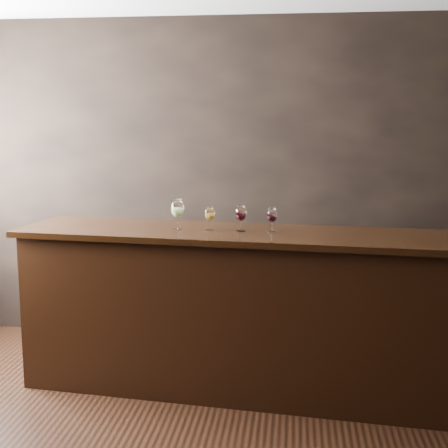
# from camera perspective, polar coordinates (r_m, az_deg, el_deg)

# --- Properties ---
(room_shell) EXTENTS (5.02, 4.52, 2.81)m
(room_shell) POSITION_cam_1_polar(r_m,az_deg,el_deg) (3.40, -10.65, 7.44)
(room_shell) COLOR black
(room_shell) RESTS_ON ground
(bar_counter) EXTENTS (3.25, 1.04, 1.12)m
(bar_counter) POSITION_cam_1_polar(r_m,az_deg,el_deg) (4.48, 2.30, -8.30)
(bar_counter) COLOR black
(bar_counter) RESTS_ON ground
(bar_top) EXTENTS (3.36, 1.12, 0.04)m
(bar_top) POSITION_cam_1_polar(r_m,az_deg,el_deg) (4.34, 2.35, -0.97)
(bar_top) COLOR black
(bar_top) RESTS_ON bar_counter
(back_bar_shelf) EXTENTS (2.20, 0.40, 0.79)m
(back_bar_shelf) POSITION_cam_1_polar(r_m,az_deg,el_deg) (5.46, -3.07, -6.84)
(back_bar_shelf) COLOR black
(back_bar_shelf) RESTS_ON ground
(glass_white) EXTENTS (0.09, 0.09, 0.22)m
(glass_white) POSITION_cam_1_polar(r_m,az_deg,el_deg) (4.39, -4.28, 1.36)
(glass_white) COLOR white
(glass_white) RESTS_ON bar_top
(glass_amber) EXTENTS (0.07, 0.07, 0.17)m
(glass_amber) POSITION_cam_1_polar(r_m,az_deg,el_deg) (4.37, -1.32, 0.91)
(glass_amber) COLOR white
(glass_amber) RESTS_ON bar_top
(glass_red_a) EXTENTS (0.08, 0.08, 0.18)m
(glass_red_a) POSITION_cam_1_polar(r_m,az_deg,el_deg) (4.33, 1.55, 0.95)
(glass_red_a) COLOR white
(glass_red_a) RESTS_ON bar_top
(glass_red_b) EXTENTS (0.07, 0.07, 0.17)m
(glass_red_b) POSITION_cam_1_polar(r_m,az_deg,el_deg) (4.31, 4.41, 0.78)
(glass_red_b) COLOR white
(glass_red_b) RESTS_ON bar_top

